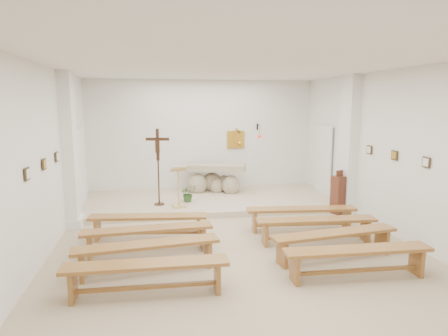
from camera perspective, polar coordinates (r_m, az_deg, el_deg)
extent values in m
cube|color=#C0AC8B|center=(8.02, 1.49, -11.22)|extent=(7.00, 10.00, 0.00)
cube|color=white|center=(7.69, -24.85, 0.49)|extent=(0.02, 10.00, 3.50)
cube|color=white|center=(8.96, 23.99, 1.70)|extent=(0.02, 10.00, 3.50)
cube|color=white|center=(12.48, -3.08, 4.47)|extent=(7.00, 0.02, 3.50)
cube|color=silver|center=(7.54, 1.61, 14.46)|extent=(7.00, 10.00, 0.02)
cube|color=beige|center=(11.30, -2.07, -4.68)|extent=(6.98, 3.00, 0.15)
cube|color=white|center=(9.60, -21.17, 2.34)|extent=(0.26, 0.55, 3.50)
cube|color=white|center=(10.61, 17.43, 3.17)|extent=(0.26, 0.55, 3.50)
cube|color=gold|center=(12.63, 1.69, 4.08)|extent=(0.55, 0.04, 0.55)
cube|color=black|center=(12.77, 4.78, 5.91)|extent=(0.04, 0.02, 0.20)
cylinder|color=black|center=(12.62, 4.96, 6.18)|extent=(0.02, 0.30, 0.02)
cylinder|color=black|center=(12.49, 5.13, 5.37)|extent=(0.01, 0.01, 0.34)
sphere|color=red|center=(12.50, 5.11, 4.50)|extent=(0.11, 0.11, 0.11)
cube|color=#3C2E1A|center=(6.93, -26.32, -0.77)|extent=(0.03, 0.20, 0.20)
cube|color=#3C2E1A|center=(7.88, -24.33, 0.50)|extent=(0.03, 0.20, 0.20)
cube|color=#3C2E1A|center=(8.84, -22.77, 1.49)|extent=(0.03, 0.20, 0.20)
cube|color=#3C2E1A|center=(8.31, 26.92, 0.73)|extent=(0.03, 0.20, 0.20)
cube|color=#3C2E1A|center=(9.12, 23.17, 1.69)|extent=(0.03, 0.20, 0.20)
cube|color=#3C2E1A|center=(9.96, 20.05, 2.47)|extent=(0.03, 0.20, 0.20)
cube|color=silver|center=(10.55, -20.30, -5.20)|extent=(0.10, 0.85, 0.52)
cube|color=silver|center=(11.49, 15.74, -3.79)|extent=(0.10, 0.85, 0.52)
ellipsoid|color=tan|center=(11.97, -3.79, -2.32)|extent=(0.57, 0.49, 0.65)
ellipsoid|color=tan|center=(11.85, 1.01, -2.50)|extent=(0.54, 0.45, 0.61)
ellipsoid|color=tan|center=(12.20, -1.74, -2.00)|extent=(0.61, 0.52, 0.57)
ellipsoid|color=tan|center=(12.13, 0.03, -2.30)|extent=(0.50, 0.42, 0.54)
ellipsoid|color=tan|center=(11.98, -1.00, -2.61)|extent=(0.42, 0.36, 0.50)
cube|color=tan|center=(11.93, -1.20, 0.10)|extent=(1.89, 1.19, 0.17)
cube|color=tan|center=(10.41, -6.46, -5.43)|extent=(0.38, 0.38, 0.04)
cylinder|color=tan|center=(10.31, -6.50, -3.00)|extent=(0.05, 0.05, 0.94)
cube|color=tan|center=(10.19, -6.53, -0.19)|extent=(0.43, 0.34, 0.15)
cube|color=white|center=(10.15, -6.49, 0.04)|extent=(0.37, 0.28, 0.12)
cylinder|color=#321B0F|center=(10.70, -9.23, -5.10)|extent=(0.26, 0.26, 0.03)
cylinder|color=#321B0F|center=(10.57, -9.31, -2.02)|extent=(0.04, 0.04, 1.21)
cube|color=#321B0F|center=(10.42, -9.46, 3.31)|extent=(0.09, 0.07, 0.82)
cube|color=#321B0F|center=(10.40, -9.48, 4.09)|extent=(0.60, 0.17, 0.08)
cube|color=#321B0F|center=(10.39, -9.49, 3.11)|extent=(0.12, 0.06, 0.35)
imported|color=#284F1F|center=(10.88, -5.14, -3.62)|extent=(0.50, 0.46, 0.46)
cube|color=#552818|center=(10.60, 16.05, -3.70)|extent=(0.37, 0.37, 0.97)
cube|color=#552818|center=(10.49, 16.19, -0.74)|extent=(0.20, 0.10, 0.16)
cube|color=brown|center=(8.46, -10.80, -6.84)|extent=(2.45, 0.68, 0.05)
cube|color=brown|center=(8.73, -17.61, -8.33)|extent=(0.11, 0.36, 0.46)
cube|color=brown|center=(8.45, -3.64, -8.48)|extent=(0.11, 0.36, 0.46)
cube|color=brown|center=(8.56, -10.72, -9.10)|extent=(2.03, 0.32, 0.05)
cube|color=brown|center=(9.04, 10.99, -5.79)|extent=(2.44, 0.62, 0.05)
cube|color=brown|center=(8.89, 4.38, -7.59)|extent=(0.10, 0.36, 0.46)
cube|color=brown|center=(9.43, 17.11, -6.99)|extent=(0.10, 0.36, 0.46)
cube|color=brown|center=(9.13, 10.92, -7.92)|extent=(2.03, 0.26, 0.05)
cube|color=brown|center=(7.66, -10.86, -8.57)|extent=(2.44, 0.53, 0.05)
cube|color=brown|center=(7.77, -18.64, -10.61)|extent=(0.09, 0.35, 0.46)
cube|color=brown|center=(7.85, -3.06, -9.91)|extent=(0.09, 0.35, 0.46)
cube|color=brown|center=(7.78, -10.78, -11.03)|extent=(2.03, 0.19, 0.05)
cube|color=brown|center=(8.30, 13.06, -7.24)|extent=(2.44, 0.56, 0.05)
cube|color=brown|center=(8.10, 5.89, -9.32)|extent=(0.09, 0.36, 0.46)
cube|color=brown|center=(8.75, 19.55, -8.39)|extent=(0.09, 0.36, 0.46)
cube|color=brown|center=(8.40, 12.97, -9.54)|extent=(2.03, 0.22, 0.05)
cube|color=brown|center=(6.87, -10.94, -10.70)|extent=(2.45, 0.66, 0.05)
cube|color=brown|center=(6.95, -19.68, -13.09)|extent=(0.11, 0.36, 0.46)
cube|color=brown|center=(7.13, -2.32, -11.95)|extent=(0.11, 0.36, 0.46)
cube|color=brown|center=(7.00, -10.85, -13.40)|extent=(2.03, 0.30, 0.05)
cube|color=brown|center=(7.57, 15.55, -8.97)|extent=(2.45, 0.70, 0.05)
cube|color=brown|center=(7.16, 8.29, -11.94)|extent=(0.11, 0.36, 0.46)
cube|color=brown|center=(8.25, 21.63, -9.61)|extent=(0.11, 0.36, 0.46)
cube|color=brown|center=(7.69, 15.43, -11.45)|extent=(2.02, 0.34, 0.05)
cube|color=brown|center=(6.10, -11.04, -13.38)|extent=(2.43, 0.45, 0.05)
cube|color=brown|center=(6.34, -20.79, -15.42)|extent=(0.08, 0.35, 0.46)
cube|color=brown|center=(6.23, -0.99, -15.20)|extent=(0.08, 0.35, 0.46)
cube|color=brown|center=(6.24, -10.93, -16.36)|extent=(2.03, 0.12, 0.05)
cube|color=brown|center=(6.88, 18.58, -11.02)|extent=(2.43, 0.47, 0.05)
cube|color=brown|center=(6.59, 10.07, -13.95)|extent=(0.08, 0.35, 0.46)
cube|color=brown|center=(7.47, 25.81, -11.89)|extent=(0.08, 0.35, 0.46)
cube|color=brown|center=(7.00, 18.42, -13.72)|extent=(2.03, 0.14, 0.05)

